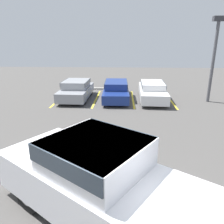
{
  "coord_description": "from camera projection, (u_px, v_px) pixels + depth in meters",
  "views": [
    {
      "loc": [
        0.3,
        -4.18,
        3.97
      ],
      "look_at": [
        -0.14,
        4.84,
        1.0
      ],
      "focal_mm": 35.0,
      "sensor_mm": 36.0,
      "label": 1
    }
  ],
  "objects": [
    {
      "name": "parked_sedan_c",
      "position": [
        152.0,
        90.0,
        15.2
      ],
      "size": [
        1.91,
        4.71,
        1.22
      ],
      "rotation": [
        0.0,
        0.0,
        -1.61
      ],
      "color": "silver",
      "rests_on": "ground_plane"
    },
    {
      "name": "stall_stripe_a",
      "position": [
        61.0,
        98.0,
        15.78
      ],
      "size": [
        0.12,
        4.85,
        0.01
      ],
      "primitive_type": "cube",
      "color": "yellow",
      "rests_on": "ground_plane"
    },
    {
      "name": "stall_stripe_c",
      "position": [
        133.0,
        99.0,
        15.53
      ],
      "size": [
        0.12,
        4.85,
        0.01
      ],
      "primitive_type": "cube",
      "color": "yellow",
      "rests_on": "ground_plane"
    },
    {
      "name": "parked_sedan_b",
      "position": [
        116.0,
        89.0,
        15.48
      ],
      "size": [
        1.79,
        4.81,
        1.24
      ],
      "rotation": [
        0.0,
        0.0,
        -1.55
      ],
      "color": "navy",
      "rests_on": "ground_plane"
    },
    {
      "name": "light_post",
      "position": [
        214.0,
        52.0,
        13.89
      ],
      "size": [
        0.7,
        0.36,
        5.39
      ],
      "color": "#515156",
      "rests_on": "ground_plane"
    },
    {
      "name": "ground_plane",
      "position": [
        108.0,
        215.0,
        5.23
      ],
      "size": [
        60.0,
        60.0,
        0.0
      ],
      "primitive_type": "plane",
      "color": "#4C4947"
    },
    {
      "name": "wheel_stop_curb",
      "position": [
        92.0,
        89.0,
        18.58
      ],
      "size": [
        1.93,
        0.2,
        0.14
      ],
      "primitive_type": "cube",
      "color": "#B7B2A8",
      "rests_on": "ground_plane"
    },
    {
      "name": "stall_stripe_d",
      "position": [
        170.0,
        99.0,
        15.41
      ],
      "size": [
        0.12,
        4.85,
        0.01
      ],
      "primitive_type": "cube",
      "color": "yellow",
      "rests_on": "ground_plane"
    },
    {
      "name": "pickup_truck",
      "position": [
        107.0,
        185.0,
        4.78
      ],
      "size": [
        5.83,
        4.92,
        1.96
      ],
      "rotation": [
        0.0,
        0.0,
        -0.61
      ],
      "color": "silver",
      "rests_on": "ground_plane"
    },
    {
      "name": "stall_stripe_b",
      "position": [
        96.0,
        99.0,
        15.65
      ],
      "size": [
        0.12,
        4.85,
        0.01
      ],
      "primitive_type": "cube",
      "color": "yellow",
      "rests_on": "ground_plane"
    },
    {
      "name": "parked_sedan_a",
      "position": [
        76.0,
        89.0,
        15.44
      ],
      "size": [
        1.94,
        4.29,
        1.3
      ],
      "rotation": [
        0.0,
        0.0,
        -1.59
      ],
      "color": "gray",
      "rests_on": "ground_plane"
    }
  ]
}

